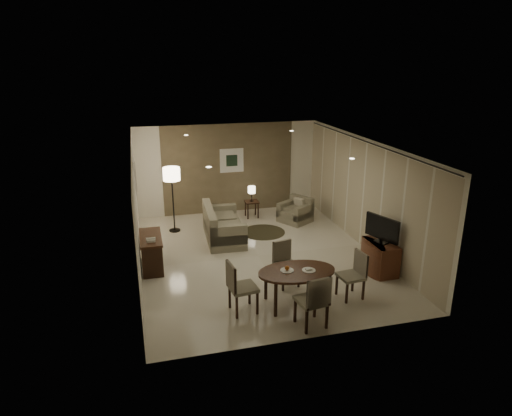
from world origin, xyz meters
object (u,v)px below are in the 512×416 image
object	(u,v)px
dining_table	(296,287)
chair_near	(311,300)
chair_right	(351,276)
floor_lamp	(173,200)
console_desk	(152,252)
tv_cabinet	(380,257)
armchair	(295,210)
chair_left	(243,287)
sofa	(224,223)
side_table	(252,209)
chair_far	(287,265)

from	to	relation	value
dining_table	chair_near	size ratio (longest dim) A/B	1.47
chair_right	floor_lamp	bearing A→B (deg)	-152.84
console_desk	dining_table	size ratio (longest dim) A/B	0.80
console_desk	floor_lamp	distance (m)	2.35
tv_cabinet	dining_table	xyz separation A→B (m)	(-2.27, -0.86, 0.00)
dining_table	armchair	size ratio (longest dim) A/B	1.89
console_desk	chair_left	bearing A→B (deg)	-56.29
dining_table	sofa	bearing A→B (deg)	101.20
tv_cabinet	armchair	world-z (taller)	armchair
dining_table	chair_left	size ratio (longest dim) A/B	1.49
chair_right	side_table	world-z (taller)	chair_right
chair_near	floor_lamp	bearing A→B (deg)	-79.32
chair_right	tv_cabinet	bearing A→B (deg)	120.94
chair_near	chair_left	size ratio (longest dim) A/B	1.01
console_desk	tv_cabinet	distance (m)	5.11
dining_table	chair_left	world-z (taller)	chair_left
tv_cabinet	chair_left	xyz separation A→B (m)	(-3.32, -0.86, 0.15)
chair_left	chair_near	bearing A→B (deg)	-133.54
tv_cabinet	chair_far	xyz separation A→B (m)	(-2.21, -0.08, 0.11)
chair_right	side_table	size ratio (longest dim) A/B	1.89
side_table	chair_left	bearing A→B (deg)	-105.90
console_desk	chair_near	xyz separation A→B (m)	(2.62, -3.13, 0.14)
dining_table	chair_far	size ratio (longest dim) A/B	1.62
chair_right	dining_table	bearing A→B (deg)	-97.74
tv_cabinet	chair_far	bearing A→B (deg)	-177.89
tv_cabinet	side_table	xyz separation A→B (m)	(-1.86, 4.26, -0.10)
tv_cabinet	floor_lamp	world-z (taller)	floor_lamp
chair_right	armchair	bearing A→B (deg)	168.24
sofa	floor_lamp	distance (m)	1.58
dining_table	chair_far	distance (m)	0.79
console_desk	side_table	bearing A→B (deg)	42.32
chair_far	chair_right	distance (m)	1.33
tv_cabinet	chair_left	world-z (taller)	chair_left
console_desk	chair_far	xyz separation A→B (m)	(2.68, -1.58, 0.09)
chair_left	sofa	distance (m)	3.64
chair_near	side_table	size ratio (longest dim) A/B	2.05
tv_cabinet	sofa	xyz separation A→B (m)	(-2.99, 2.77, 0.08)
armchair	tv_cabinet	bearing A→B (deg)	-19.90
console_desk	tv_cabinet	world-z (taller)	console_desk
chair_left	chair_right	xyz separation A→B (m)	(2.17, -0.02, -0.03)
tv_cabinet	side_table	bearing A→B (deg)	113.58
side_table	armchair	bearing A→B (deg)	-32.61
console_desk	side_table	world-z (taller)	console_desk
chair_left	armchair	distance (m)	5.10
dining_table	side_table	xyz separation A→B (m)	(0.41, 5.12, -0.10)
chair_left	side_table	distance (m)	5.33
armchair	side_table	distance (m)	1.33
tv_cabinet	chair_far	world-z (taller)	chair_far
dining_table	floor_lamp	world-z (taller)	floor_lamp
chair_far	console_desk	bearing A→B (deg)	137.99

